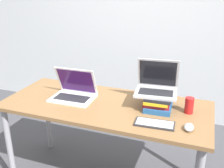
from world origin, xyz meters
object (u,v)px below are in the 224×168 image
Objects in this scene: laptop_on_books at (157,86)px; wireless_keyboard at (155,124)px; book_stack at (158,102)px; mouse at (189,127)px; laptop_left at (74,92)px; soda_can at (189,105)px.

wireless_keyboard is at bearing -79.60° from laptop_on_books.
mouse is at bearing -43.69° from book_stack.
laptop_left is 0.69m from laptop_on_books.
book_stack is 0.80× the size of laptop_on_books.
wireless_keyboard is at bearing -127.69° from soda_can.
wireless_keyboard is 2.73× the size of mouse.
book_stack is 2.23× the size of soda_can.
soda_can reaches higher than wireless_keyboard.
laptop_left reaches higher than book_stack.
soda_can is (-0.02, 0.25, 0.04)m from mouse.
book_stack is at bearing -60.30° from laptop_on_books.
soda_can is at bearing 52.31° from wireless_keyboard.
wireless_keyboard is at bearing -83.60° from book_stack.
soda_can reaches higher than mouse.
mouse is at bearing -84.66° from soda_can.
book_stack is 0.36m from mouse.
laptop_left is at bearing 163.91° from wireless_keyboard.
laptop_on_books reaches higher than mouse.
laptop_on_books is (0.68, 0.09, 0.11)m from laptop_left.
laptop_left is 1.31× the size of book_stack.
book_stack reaches higher than wireless_keyboard.
laptop_on_books is 0.43m from mouse.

